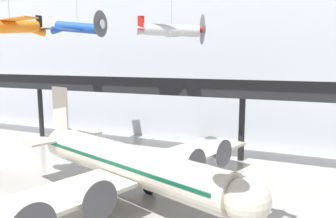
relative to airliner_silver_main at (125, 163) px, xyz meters
The scene contains 6 objects.
hangar_back_wall 25.17m from the airliner_silver_main, 74.55° to the left, with size 140.00×3.00×22.24m.
mezzanine_walkway 16.10m from the airliner_silver_main, 65.62° to the left, with size 110.00×3.20×9.45m.
airliner_silver_main is the anchor object (origin of this frame).
suspended_plane_blue_trainer 20.85m from the airliner_silver_main, 140.10° to the left, with size 7.19×8.80×4.38m.
suspended_plane_silver_racer 15.29m from the airliner_silver_main, 91.97° to the left, with size 7.47×8.38×5.43m.
suspended_plane_orange_highwing 16.54m from the airliner_silver_main, behind, with size 8.28×6.86×5.23m.
Camera 1 is at (7.06, -8.63, 11.49)m, focal length 35.00 mm.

